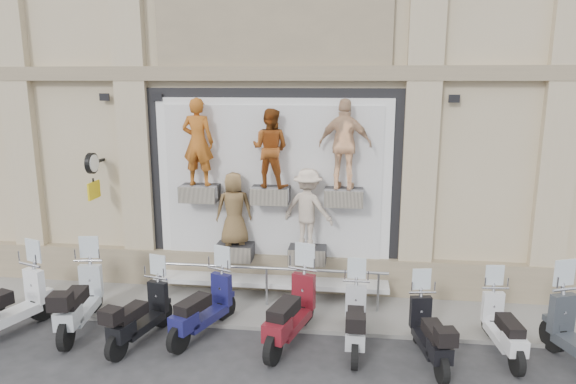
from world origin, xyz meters
name	(u,v)px	position (x,y,z in m)	size (l,w,h in m)	color
ground	(248,358)	(0.00, 0.00, 0.00)	(90.00, 90.00, 0.00)	#2D2D30
sidewalk	(268,305)	(0.00, 2.10, 0.04)	(16.00, 2.20, 0.08)	gray
building	(295,33)	(0.00, 7.00, 6.00)	(14.00, 8.60, 12.00)	#BDAB8A
shop_vitrine	(276,188)	(0.11, 2.74, 2.45)	(5.60, 0.97, 4.30)	black
guard_rail	(267,288)	(0.00, 2.00, 0.47)	(5.06, 0.10, 0.93)	#9EA0A5
clock_sign_bracket	(93,170)	(-3.90, 2.47, 2.80)	(0.10, 0.80, 1.02)	black
scooter_b	(4,294)	(-4.62, 0.20, 0.85)	(0.61, 2.10, 1.71)	white
scooter_c	(79,289)	(-3.37, 0.62, 0.84)	(0.60, 2.06, 1.68)	#AFB7BD
scooter_d	(140,304)	(-2.04, 0.30, 0.75)	(0.54, 1.84, 1.49)	black
scooter_e	(203,296)	(-0.98, 0.69, 0.79)	(0.57, 1.95, 1.59)	#16164D
scooter_f	(291,300)	(0.68, 0.61, 0.86)	(0.62, 2.11, 1.71)	maroon
scooter_g	(356,310)	(1.84, 0.58, 0.75)	(0.54, 1.84, 1.50)	#A8AAAF
scooter_h	(430,322)	(3.09, 0.31, 0.73)	(0.52, 1.79, 1.45)	black
scooter_i	(504,316)	(4.39, 0.70, 0.72)	(0.52, 1.77, 1.44)	silver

